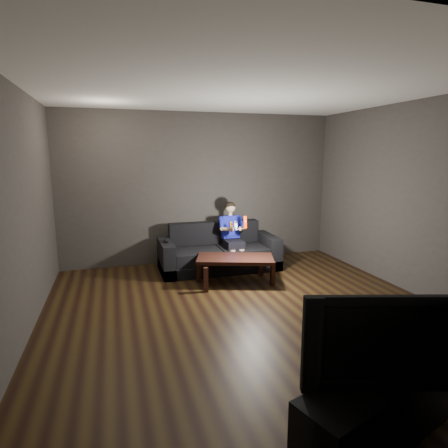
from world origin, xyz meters
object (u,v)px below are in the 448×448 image
object	(u,v)px
sofa	(219,254)
media_console	(377,411)
coffee_table	(235,261)
child	(232,230)

from	to	relation	value
sofa	media_console	world-z (taller)	sofa
media_console	coffee_table	bearing A→B (deg)	70.18
sofa	coffee_table	distance (m)	0.81
sofa	child	size ratio (longest dim) A/B	1.86
sofa	media_console	distance (m)	4.16
sofa	child	bearing A→B (deg)	-12.34
child	sofa	bearing A→B (deg)	167.66
child	coffee_table	distance (m)	0.84
sofa	coffee_table	bearing A→B (deg)	-87.22
sofa	child	distance (m)	0.48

